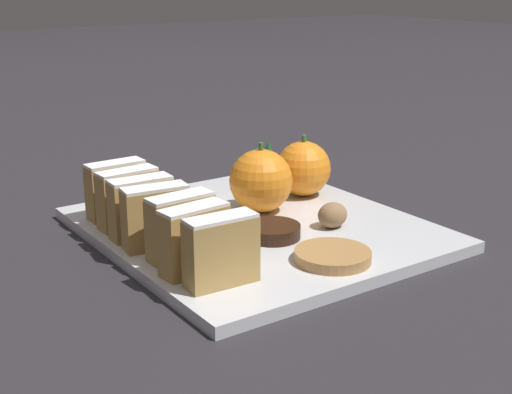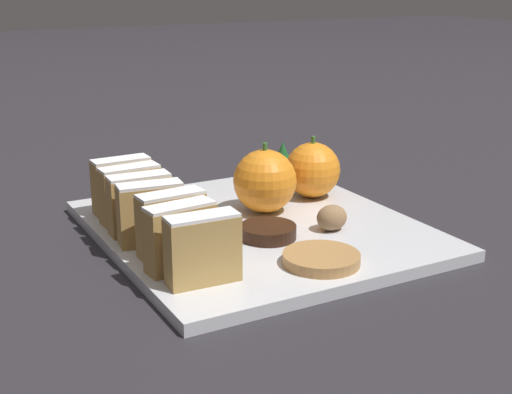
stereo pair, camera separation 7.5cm
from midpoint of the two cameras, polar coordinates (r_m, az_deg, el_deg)
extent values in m
plane|color=#28262B|center=(0.76, 2.81, -3.05)|extent=(6.00, 6.00, 0.00)
cube|color=silver|center=(0.76, 2.82, -2.63)|extent=(0.32, 0.35, 0.01)
cube|color=tan|center=(0.61, -0.77, -4.38)|extent=(0.06, 0.03, 0.06)
cube|color=white|center=(0.60, -0.78, -1.63)|extent=(0.06, 0.03, 0.00)
cube|color=tan|center=(0.64, -2.72, -3.40)|extent=(0.07, 0.03, 0.06)
cube|color=white|center=(0.63, -2.76, -0.75)|extent=(0.06, 0.03, 0.00)
cube|color=tan|center=(0.67, -3.61, -2.34)|extent=(0.06, 0.03, 0.06)
cube|color=white|center=(0.66, -3.66, 0.19)|extent=(0.06, 0.03, 0.00)
cube|color=tan|center=(0.70, -5.34, -1.53)|extent=(0.07, 0.03, 0.06)
cube|color=white|center=(0.69, -5.42, 0.90)|extent=(0.06, 0.03, 0.00)
cube|color=tan|center=(0.73, -6.39, -0.70)|extent=(0.06, 0.03, 0.06)
cube|color=white|center=(0.72, -6.47, 1.63)|extent=(0.06, 0.03, 0.00)
cube|color=tan|center=(0.76, -7.26, 0.07)|extent=(0.06, 0.03, 0.06)
cube|color=white|center=(0.75, -7.35, 2.31)|extent=(0.06, 0.03, 0.00)
cube|color=tan|center=(0.79, -8.04, 0.78)|extent=(0.06, 0.03, 0.06)
cube|color=white|center=(0.79, -8.13, 2.94)|extent=(0.06, 0.03, 0.00)
sphere|color=orange|center=(0.85, 7.08, 2.13)|extent=(0.07, 0.07, 0.07)
cylinder|color=#38702D|center=(0.84, 7.17, 4.49)|extent=(0.01, 0.01, 0.01)
sphere|color=orange|center=(0.79, 3.44, 1.24)|extent=(0.07, 0.07, 0.07)
cylinder|color=#38702D|center=(0.78, 3.49, 3.95)|extent=(0.01, 0.01, 0.01)
ellipsoid|color=#8E6B47|center=(0.74, 8.97, -1.69)|extent=(0.03, 0.03, 0.03)
cylinder|color=black|center=(0.72, 3.96, -2.84)|extent=(0.06, 0.06, 0.01)
cylinder|color=#B27F47|center=(0.66, 8.51, -4.97)|extent=(0.07, 0.07, 0.01)
cone|color=#195623|center=(0.92, 4.49, 2.90)|extent=(0.04, 0.04, 0.05)
camera|label=1|loc=(0.04, -87.14, 0.90)|focal=50.00mm
camera|label=2|loc=(0.04, 92.86, -0.90)|focal=50.00mm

